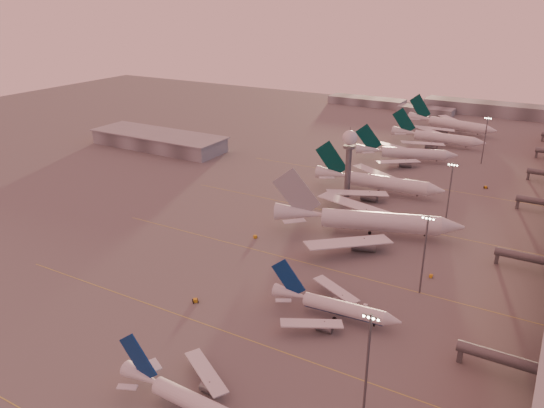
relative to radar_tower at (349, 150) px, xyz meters
The scene contains 22 objects.
ground 121.92m from the radar_tower, 92.39° to the right, with size 700.00×700.00×0.00m, color #5B5858.
taxiway_markings 71.83m from the radar_tower, 68.66° to the right, with size 180.00×185.25×0.02m.
hangar 127.68m from the radar_tower, behind, with size 82.00×27.00×8.50m.
radar_tower is the anchor object (origin of this frame).
mast_a 131.38m from the radar_tower, 66.17° to the right, with size 3.60×0.56×25.00m.
mast_b 82.32m from the radar_tower, 52.43° to the right, with size 3.60×0.56×25.00m.
mast_c 46.66m from the radar_tower, 12.53° to the right, with size 3.60×0.56×25.00m.
mast_d 91.11m from the radar_tower, 61.74° to the left, with size 3.60×0.56×25.00m.
distant_horizon 205.86m from the radar_tower, 90.67° to the left, with size 165.00×37.50×9.00m.
narrowbody_near 140.88m from the radar_tower, 81.37° to the right, with size 37.65×30.05×14.71m.
narrowbody_mid 97.28m from the radar_tower, 69.74° to the right, with size 37.56×29.91×14.67m.
widebody_white 43.91m from the radar_tower, 57.25° to the right, with size 66.92×52.75×24.45m.
greentail_a 22.78m from the radar_tower, 45.74° to the left, with size 58.99×47.50×21.42m.
greentail_b 66.85m from the radar_tower, 83.37° to the left, with size 51.66×41.08×19.40m.
greentail_c 107.00m from the radar_tower, 82.37° to the left, with size 55.33×44.68×20.10m.
greentail_d 143.76m from the radar_tower, 84.58° to the left, with size 59.14×47.26×21.76m.
gsv_tug_mid 104.64m from the radar_tower, 92.70° to the right, with size 4.32×4.27×1.08m.
gsv_truck_b 92.27m from the radar_tower, 64.07° to the right, with size 6.38×2.85×2.49m.
gsv_truck_c 61.24m from the radar_tower, 101.99° to the right, with size 5.33×6.03×2.41m.
gsv_catering_b 76.70m from the radar_tower, 46.82° to the right, with size 4.92×2.55×3.92m.
gsv_tug_far 37.78m from the radar_tower, 55.81° to the right, with size 2.58×3.56×0.92m.
gsv_tug_hangar 68.88m from the radar_tower, 38.39° to the left, with size 4.14×3.03×1.07m.
Camera 1 is at (84.84, -85.92, 83.00)m, focal length 35.00 mm.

